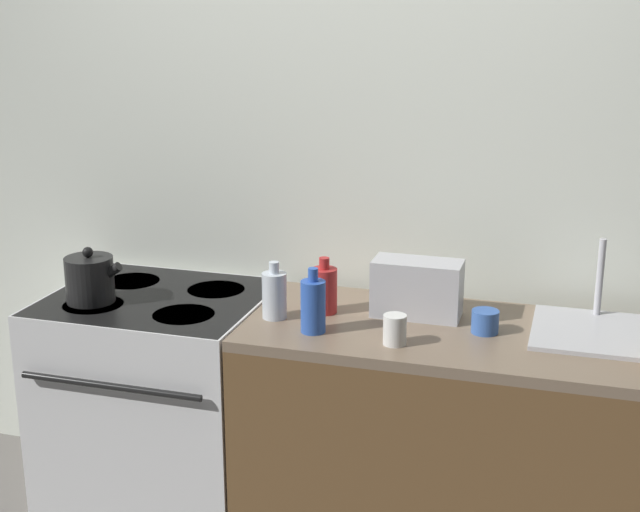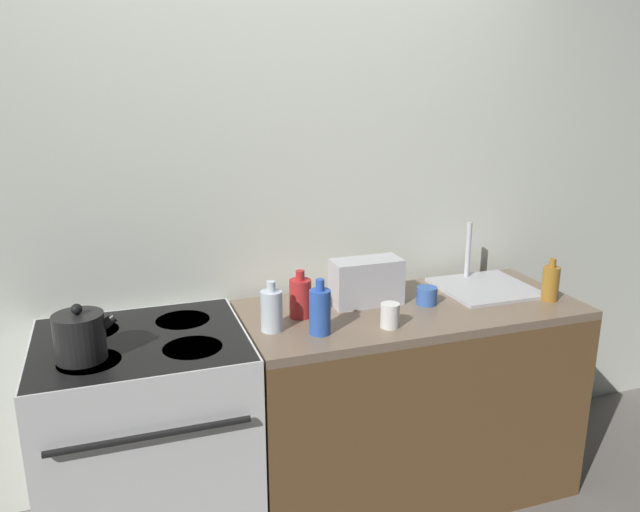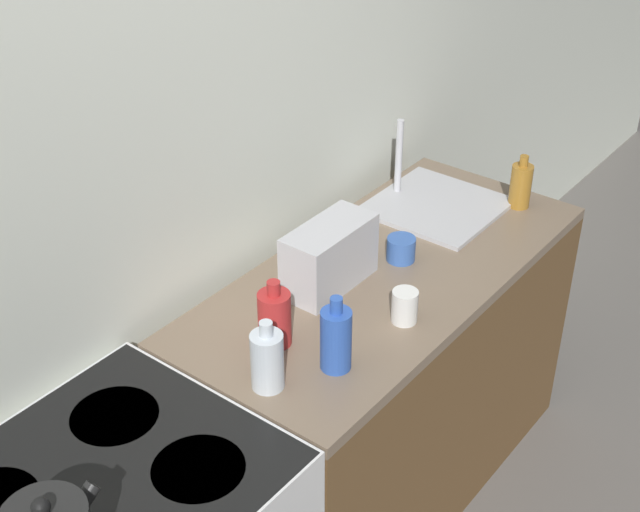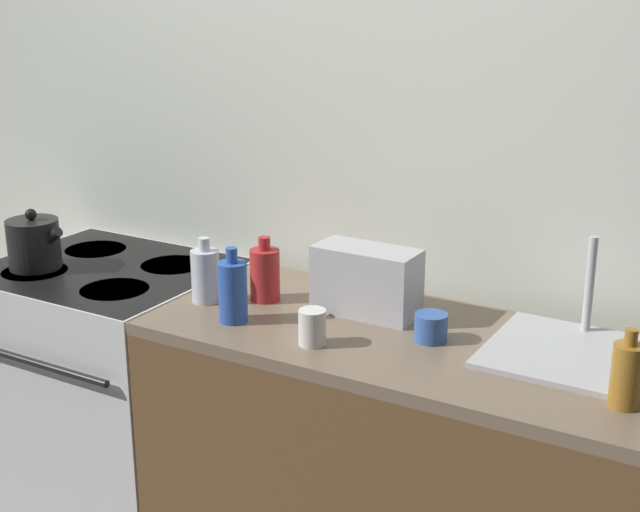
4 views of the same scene
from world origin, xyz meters
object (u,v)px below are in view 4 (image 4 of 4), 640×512
(kettle, at_px, (34,243))
(cup_blue, at_px, (431,327))
(bottle_blue, at_px, (233,291))
(bottle_amber, at_px, (627,374))
(cup_white, at_px, (312,327))
(toaster, at_px, (366,281))
(bottle_red, at_px, (265,274))
(bottle_clear, at_px, (205,275))
(stove, at_px, (114,386))

(kettle, xyz_separation_m, cup_blue, (1.39, 0.10, -0.05))
(kettle, bearing_deg, bottle_blue, -3.84)
(bottle_blue, relative_size, cup_blue, 2.44)
(bottle_amber, height_order, cup_white, bottle_amber)
(toaster, distance_m, bottle_blue, 0.38)
(bottle_amber, relative_size, bottle_red, 0.96)
(toaster, distance_m, bottle_red, 0.32)
(toaster, relative_size, bottle_clear, 1.52)
(kettle, height_order, bottle_red, kettle)
(bottle_clear, height_order, cup_white, bottle_clear)
(bottle_red, bearing_deg, bottle_blue, -84.44)
(kettle, xyz_separation_m, bottle_blue, (0.85, -0.06, 0.01))
(bottle_amber, xyz_separation_m, bottle_red, (-1.09, 0.17, 0.00))
(toaster, bearing_deg, bottle_blue, -140.21)
(toaster, xyz_separation_m, bottle_red, (-0.31, -0.06, -0.02))
(stove, bearing_deg, kettle, -150.01)
(cup_white, bearing_deg, toaster, 86.45)
(toaster, height_order, cup_white, toaster)
(toaster, relative_size, bottle_amber, 1.60)
(bottle_clear, xyz_separation_m, cup_white, (0.44, -0.12, -0.03))
(toaster, relative_size, bottle_red, 1.53)
(bottle_red, relative_size, cup_blue, 2.21)
(kettle, relative_size, cup_white, 2.23)
(cup_white, bearing_deg, bottle_red, 143.46)
(bottle_amber, distance_m, bottle_red, 1.10)
(bottle_blue, height_order, cup_blue, bottle_blue)
(bottle_amber, height_order, bottle_blue, bottle_blue)
(bottle_blue, height_order, bottle_clear, bottle_blue)
(stove, xyz_separation_m, cup_blue, (1.19, -0.02, 0.47))
(kettle, bearing_deg, bottle_clear, 2.68)
(bottle_amber, bearing_deg, stove, 175.14)
(bottle_amber, xyz_separation_m, cup_white, (-0.79, -0.05, -0.03))
(stove, height_order, cup_white, cup_white)
(stove, xyz_separation_m, cup_white, (0.93, -0.20, 0.48))
(stove, bearing_deg, cup_blue, -0.85)
(toaster, height_order, bottle_amber, toaster)
(bottle_blue, bearing_deg, bottle_clear, 151.58)
(kettle, xyz_separation_m, bottle_amber, (1.92, -0.03, -0.01))
(bottle_amber, bearing_deg, bottle_red, 171.38)
(stove, relative_size, bottle_red, 4.54)
(toaster, relative_size, cup_blue, 3.38)
(bottle_red, bearing_deg, kettle, -170.95)
(toaster, bearing_deg, bottle_amber, -15.90)
(stove, distance_m, bottle_blue, 0.86)
(bottle_amber, relative_size, cup_blue, 2.11)
(kettle, bearing_deg, cup_blue, 3.96)
(kettle, distance_m, bottle_blue, 0.85)
(bottle_red, bearing_deg, bottle_clear, -145.60)
(stove, height_order, bottle_blue, bottle_blue)
(toaster, bearing_deg, stove, -175.50)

